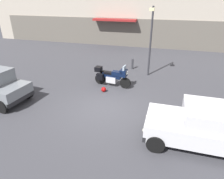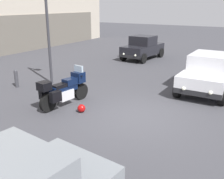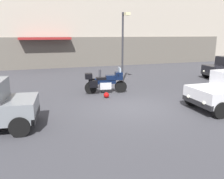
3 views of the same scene
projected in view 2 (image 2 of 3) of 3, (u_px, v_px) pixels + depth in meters
The scene contains 7 objects.
ground_plane at pixel (135, 116), 8.70m from camera, with size 80.00×80.00×0.00m, color #38383D.
motorcycle at pixel (64, 89), 9.47m from camera, with size 2.26×0.88×1.36m.
helmet at pixel (81, 108), 9.00m from camera, with size 0.28×0.28×0.28m, color #990C0C.
car_sedan_far at pixel (210, 71), 11.31m from camera, with size 4.59×1.94×1.56m.
car_compact_side at pixel (143, 48), 17.65m from camera, with size 3.57×1.97×1.56m.
streetlamp_curbside at pixel (50, 25), 11.46m from camera, with size 0.28×0.94×4.37m.
bollard_curbside at pixel (16, 78), 11.65m from camera, with size 0.16×0.16×0.81m.
Camera 2 is at (-7.28, -3.41, 3.54)m, focal length 41.96 mm.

